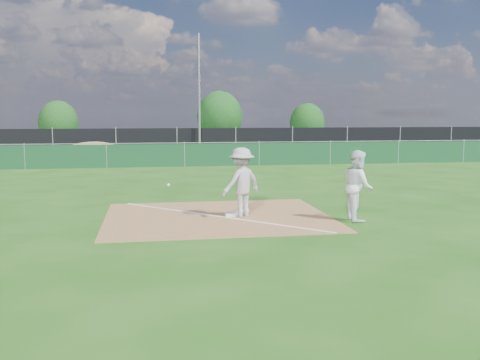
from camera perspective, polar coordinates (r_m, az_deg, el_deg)
name	(u,v)px	position (r m, az deg, el deg)	size (l,w,h in m)	color
ground	(192,178)	(23.36, -5.13, 0.24)	(90.00, 90.00, 0.00)	#1D4E10
infield_dirt	(218,217)	(14.50, -2.39, -3.93)	(6.00, 5.00, 0.02)	#91623A
foul_line	(218,216)	(14.50, -2.39, -3.87)	(0.08, 7.00, 0.01)	white
green_fence	(185,155)	(28.27, -5.93, 2.65)	(44.00, 0.05, 1.20)	#0F371C
dirt_mound	(94,152)	(31.87, -15.35, 2.91)	(3.38, 2.60, 1.17)	#A4784F
black_fence	(177,142)	(36.22, -6.74, 4.09)	(46.00, 0.04, 1.80)	black
parking_lot	(174,150)	(41.26, -7.06, 3.21)	(46.00, 9.00, 0.01)	black
light_pole	(199,95)	(35.99, -4.37, 9.04)	(0.16, 0.16, 8.00)	slate
first_base	(232,214)	(14.56, -0.89, -3.70)	(0.34, 0.34, 0.07)	white
play_at_first	(241,182)	(14.35, 0.14, -0.24)	(2.69, 1.21, 1.86)	#B7B7B9
runner	(358,185)	(14.26, 12.47, -0.57)	(0.90, 0.70, 1.85)	white
car_left	(118,142)	(40.67, -12.88, 3.97)	(1.57, 3.90, 1.33)	#A7AAAE
car_mid	(162,141)	(40.69, -8.33, 4.18)	(1.56, 4.49, 1.48)	black
car_right	(242,141)	(41.16, 0.21, 4.15)	(1.79, 4.40, 1.28)	black
tree_left	(58,123)	(47.51, -18.80, 5.78)	(3.25, 3.25, 3.86)	#382316
tree_mid	(220,117)	(47.95, -2.19, 6.74)	(4.04, 4.04, 4.79)	#382316
tree_right	(307,123)	(48.91, 7.19, 6.04)	(3.13, 3.13, 3.71)	#382316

